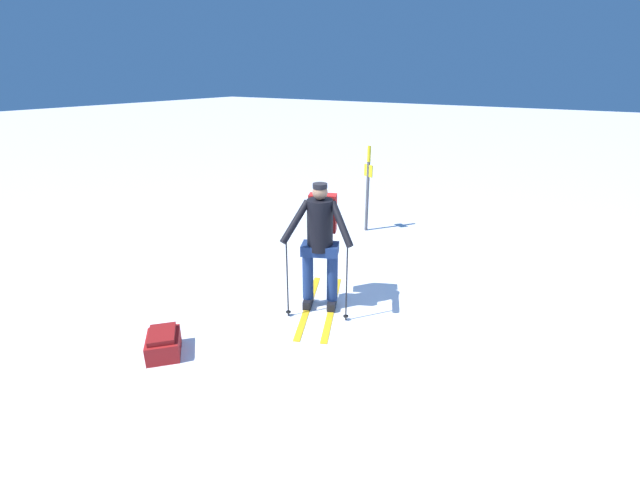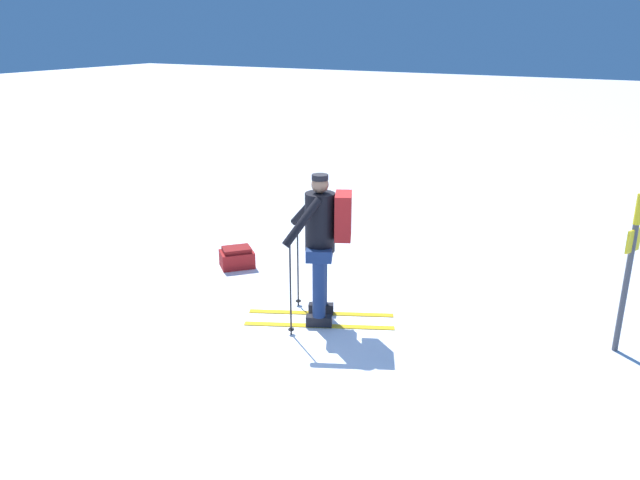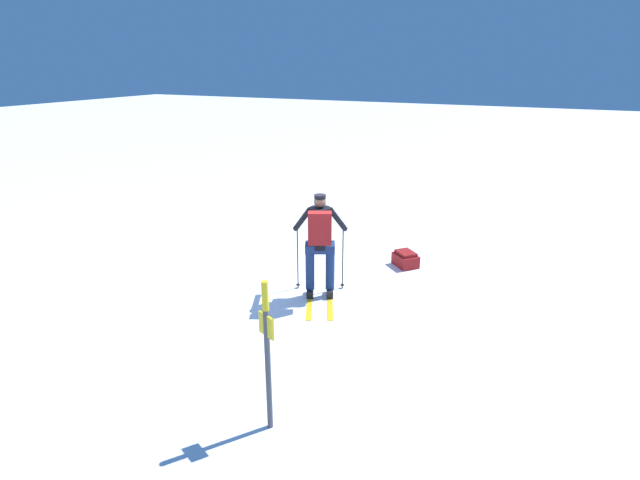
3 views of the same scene
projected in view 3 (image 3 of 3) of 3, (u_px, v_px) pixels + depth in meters
The scene contains 4 objects.
ground_plane at pixel (308, 293), 8.59m from camera, with size 80.00×80.00×0.00m, color white.
skier at pixel (320, 239), 8.10m from camera, with size 1.14×1.77×1.77m.
dropped_backpack at pixel (406, 259), 9.66m from camera, with size 0.59×0.58×0.30m.
trail_marker at pixel (267, 344), 5.10m from camera, with size 0.23×0.12×1.74m.
Camera 3 is at (-3.50, 6.94, 3.77)m, focal length 28.00 mm.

